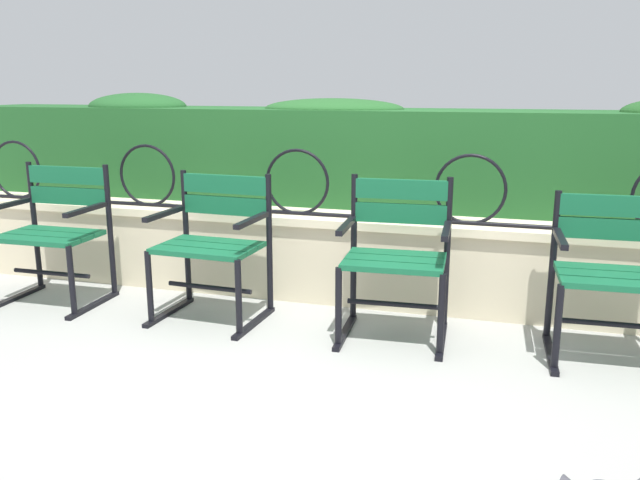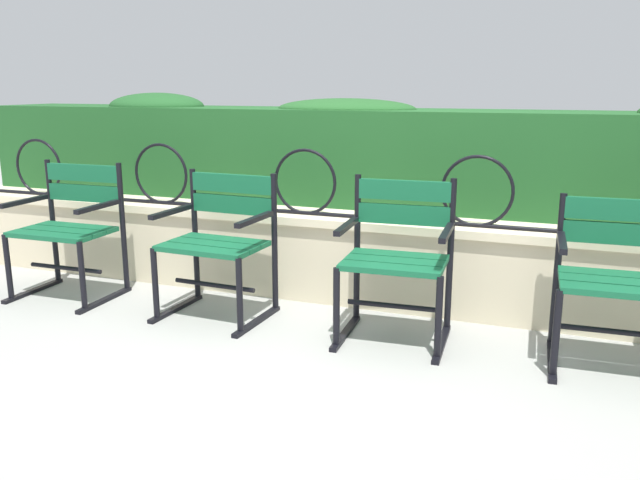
# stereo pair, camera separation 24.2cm
# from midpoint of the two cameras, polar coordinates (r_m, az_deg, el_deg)

# --- Properties ---
(ground_plane) EXTENTS (60.00, 60.00, 0.00)m
(ground_plane) POSITION_cam_midpoint_polar(r_m,az_deg,el_deg) (3.63, 1.70, -8.65)
(ground_plane) COLOR #9E9E99
(stone_wall) EXTENTS (6.32, 0.41, 0.55)m
(stone_wall) POSITION_cam_midpoint_polar(r_m,az_deg,el_deg) (4.20, 4.97, -1.56)
(stone_wall) COLOR beige
(stone_wall) RESTS_ON ground
(iron_arch_fence) EXTENTS (5.80, 0.02, 0.42)m
(iron_arch_fence) POSITION_cam_midpoint_polar(r_m,az_deg,el_deg) (4.12, 1.06, 4.60)
(iron_arch_fence) COLOR black
(iron_arch_fence) RESTS_ON stone_wall
(hedge_row) EXTENTS (6.19, 0.64, 0.75)m
(hedge_row) POSITION_cam_midpoint_polar(r_m,az_deg,el_deg) (4.56, 6.87, 7.56)
(hedge_row) COLOR #1E5123
(hedge_row) RESTS_ON stone_wall
(park_chair_leftmost) EXTENTS (0.62, 0.53, 0.87)m
(park_chair_leftmost) POSITION_cam_midpoint_polar(r_m,az_deg,el_deg) (4.52, -19.47, 1.20)
(park_chair_leftmost) COLOR #145B38
(park_chair_leftmost) RESTS_ON ground
(park_chair_centre_left) EXTENTS (0.63, 0.55, 0.85)m
(park_chair_centre_left) POSITION_cam_midpoint_polar(r_m,az_deg,el_deg) (3.92, -6.98, 0.05)
(park_chair_centre_left) COLOR #145B38
(park_chair_centre_left) RESTS_ON ground
(park_chair_centre_right) EXTENTS (0.60, 0.55, 0.87)m
(park_chair_centre_right) POSITION_cam_midpoint_polar(r_m,az_deg,el_deg) (3.58, 8.68, -1.30)
(park_chair_centre_right) COLOR #145B38
(park_chair_centre_right) RESTS_ON ground
(park_chair_rightmost) EXTENTS (0.60, 0.55, 0.82)m
(park_chair_rightmost) POSITION_cam_midpoint_polar(r_m,az_deg,el_deg) (3.54, 26.27, -2.89)
(park_chair_rightmost) COLOR #145B38
(park_chair_rightmost) RESTS_ON ground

